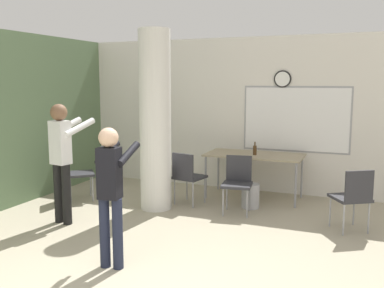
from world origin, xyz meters
The scene contains 12 objects.
wall_left_accent centered at (-3.50, 2.50, 1.40)m, with size 0.12×7.00×2.80m.
wall_back centered at (0.01, 5.06, 1.40)m, with size 8.00×0.15×2.80m.
support_pillar centered at (-1.27, 3.29, 1.40)m, with size 0.49×0.49×2.80m.
folding_table centered at (0.02, 4.48, 0.72)m, with size 1.65×0.80×0.77m.
bottle_on_table centered at (0.04, 4.42, 0.86)m, with size 0.06×0.06×0.22m.
waste_bin centered at (0.12, 3.88, 0.19)m, with size 0.29×0.29×0.39m.
chair_by_left_wall centered at (-2.75, 3.21, 0.51)m, with size 0.62×0.62×0.87m.
chair_table_front centered at (-0.01, 3.57, 0.51)m, with size 0.50×0.50×0.87m.
chair_mid_room centered at (1.66, 3.31, 0.51)m, with size 0.61×0.61×0.87m.
chair_table_left centered at (-0.88, 3.66, 0.51)m, with size 0.52×0.52×0.87m.
person_watching_back centered at (-2.17, 2.17, 1.00)m, with size 0.46×0.66×1.70m.
person_playing_front centered at (-0.72, 1.16, 0.90)m, with size 0.38×0.59×1.54m.
Camera 1 is at (1.76, -2.62, 2.01)m, focal length 40.00 mm.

